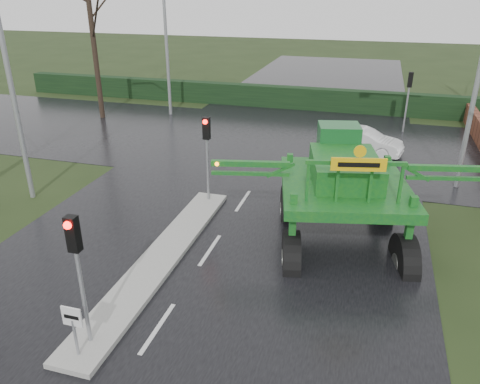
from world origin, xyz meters
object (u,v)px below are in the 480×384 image
(traffic_signal_near, at_px, (76,254))
(traffic_signal_mid, at_px, (207,141))
(crop_sprayer, at_px, (294,191))
(street_light_left_far, at_px, (170,21))
(traffic_signal_far, at_px, (409,89))
(keep_left_sign, at_px, (73,324))
(street_light_right, at_px, (476,43))
(white_sedan, at_px, (362,153))
(street_light_left_near, at_px, (10,47))

(traffic_signal_near, height_order, traffic_signal_mid, same)
(crop_sprayer, bearing_deg, street_light_left_far, 112.23)
(street_light_left_far, bearing_deg, traffic_signal_mid, -61.14)
(traffic_signal_far, bearing_deg, street_light_left_far, 0.03)
(keep_left_sign, bearing_deg, traffic_signal_near, 90.00)
(traffic_signal_near, bearing_deg, street_light_left_far, 108.17)
(keep_left_sign, xyz_separation_m, traffic_signal_mid, (0.00, 8.99, 1.53))
(traffic_signal_near, distance_m, crop_sprayer, 6.66)
(traffic_signal_near, height_order, street_light_left_far, street_light_left_far)
(street_light_right, xyz_separation_m, street_light_left_far, (-16.39, 8.00, 0.00))
(traffic_signal_mid, relative_size, traffic_signal_far, 1.00)
(traffic_signal_far, bearing_deg, traffic_signal_mid, 58.07)
(street_light_left_far, xyz_separation_m, white_sedan, (12.55, -4.60, -5.99))
(traffic_signal_mid, xyz_separation_m, traffic_signal_far, (7.80, 12.52, 0.00))
(street_light_left_near, xyz_separation_m, street_light_left_far, (0.00, 14.00, 0.00))
(keep_left_sign, relative_size, traffic_signal_near, 0.38)
(keep_left_sign, relative_size, street_light_left_far, 0.14)
(traffic_signal_near, distance_m, traffic_signal_far, 22.42)
(street_light_left_near, height_order, street_light_left_far, same)
(street_light_left_far, bearing_deg, keep_left_sign, -72.22)
(traffic_signal_far, height_order, crop_sprayer, crop_sprayer)
(street_light_left_near, height_order, white_sedan, street_light_left_near)
(crop_sprayer, height_order, white_sedan, crop_sprayer)
(crop_sprayer, bearing_deg, traffic_signal_far, 63.64)
(keep_left_sign, xyz_separation_m, street_light_left_far, (-6.89, 21.50, 4.93))
(traffic_signal_mid, height_order, street_light_left_near, street_light_left_near)
(traffic_signal_near, bearing_deg, traffic_signal_far, 69.64)
(keep_left_sign, bearing_deg, traffic_signal_far, 70.07)
(traffic_signal_near, relative_size, street_light_left_near, 0.35)
(crop_sprayer, xyz_separation_m, white_sedan, (1.73, 11.04, -2.34))
(keep_left_sign, relative_size, white_sedan, 0.34)
(street_light_right, bearing_deg, street_light_left_far, 153.98)
(keep_left_sign, relative_size, crop_sprayer, 0.16)
(crop_sprayer, bearing_deg, keep_left_sign, -136.26)
(street_light_right, distance_m, crop_sprayer, 10.13)
(keep_left_sign, relative_size, traffic_signal_far, 0.38)
(traffic_signal_near, bearing_deg, keep_left_sign, -90.00)
(keep_left_sign, xyz_separation_m, street_light_right, (9.49, 13.50, 4.93))
(traffic_signal_mid, bearing_deg, street_light_left_near, -167.79)
(traffic_signal_mid, relative_size, street_light_left_far, 0.35)
(street_light_left_near, bearing_deg, keep_left_sign, -47.41)
(street_light_left_near, bearing_deg, white_sedan, 36.83)
(street_light_left_near, relative_size, street_light_left_far, 1.00)
(traffic_signal_mid, height_order, traffic_signal_far, same)
(keep_left_sign, bearing_deg, street_light_right, 54.88)
(traffic_signal_near, relative_size, street_light_right, 0.35)
(street_light_right, relative_size, white_sedan, 2.54)
(traffic_signal_mid, height_order, street_light_left_far, street_light_left_far)
(street_light_left_near, xyz_separation_m, crop_sprayer, (10.82, -1.63, -3.65))
(keep_left_sign, distance_m, crop_sprayer, 7.18)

